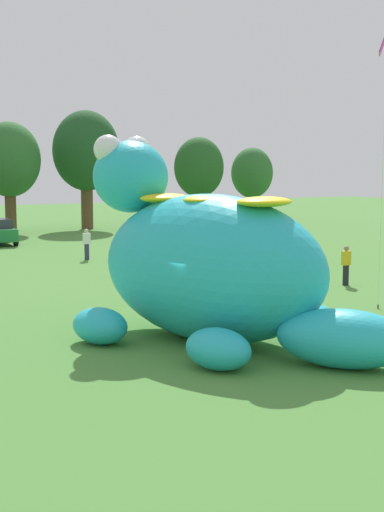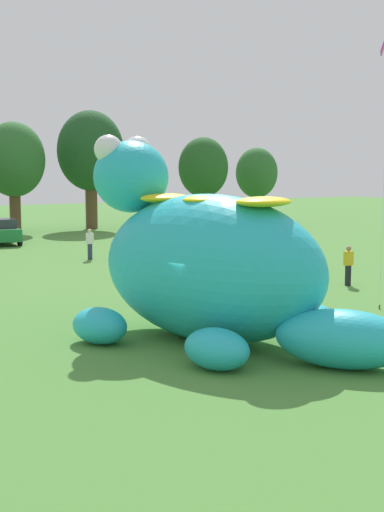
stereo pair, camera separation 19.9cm
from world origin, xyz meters
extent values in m
plane|color=#4C8438|center=(0.00, 0.00, 0.00)|extent=(160.00, 160.00, 0.00)
ellipsoid|color=#23B2C6|center=(0.48, 0.01, 2.14)|extent=(6.05, 8.43, 4.28)
ellipsoid|color=#23B2C6|center=(-0.56, 3.07, 4.74)|extent=(2.94, 3.08, 2.26)
sphere|color=white|center=(-1.26, 3.19, 5.59)|extent=(0.90, 0.90, 0.90)
sphere|color=white|center=(-0.08, 3.59, 5.59)|extent=(0.90, 0.90, 0.90)
ellipsoid|color=yellow|center=(-0.07, 1.63, 4.11)|extent=(2.06, 1.85, 0.29)
ellipsoid|color=yellow|center=(0.48, 0.01, 4.11)|extent=(2.06, 1.85, 0.29)
ellipsoid|color=yellow|center=(1.10, -1.79, 4.11)|extent=(2.06, 1.85, 0.29)
ellipsoid|color=#23B2C6|center=(-2.44, 1.22, 0.52)|extent=(1.83, 2.16, 1.05)
ellipsoid|color=#23B2C6|center=(2.06, 2.76, 0.52)|extent=(1.83, 2.16, 1.05)
ellipsoid|color=#23B2C6|center=(-0.92, -2.68, 0.52)|extent=(1.83, 2.16, 1.05)
ellipsoid|color=#23B2C6|center=(3.23, -1.27, 0.52)|extent=(1.83, 2.16, 1.05)
ellipsoid|color=#23B2C6|center=(1.89, -4.14, 0.75)|extent=(3.48, 3.74, 1.50)
cylinder|color=black|center=(3.09, 30.63, 0.32)|extent=(0.27, 0.65, 0.64)
cylinder|color=black|center=(2.97, 28.09, 0.32)|extent=(0.27, 0.65, 0.64)
cylinder|color=brown|center=(5.48, 37.90, 1.52)|extent=(0.87, 0.87, 3.05)
ellipsoid|color=#2D662D|center=(5.48, 37.90, 5.73)|extent=(4.88, 4.88, 5.86)
cylinder|color=brown|center=(12.00, 38.16, 1.73)|extent=(0.99, 0.99, 3.45)
ellipsoid|color=#1E4C23|center=(12.00, 38.16, 6.49)|extent=(5.53, 5.53, 6.63)
cylinder|color=brown|center=(21.74, 36.20, 1.37)|extent=(0.78, 0.78, 2.73)
ellipsoid|color=#235623|center=(21.74, 36.20, 5.13)|extent=(4.37, 4.37, 5.24)
cylinder|color=brown|center=(28.45, 37.65, 1.23)|extent=(0.70, 0.70, 2.46)
ellipsoid|color=#2D662D|center=(28.45, 37.65, 4.63)|extent=(3.94, 3.94, 4.73)
cylinder|color=#2D334C|center=(4.30, 19.06, 0.44)|extent=(0.26, 0.26, 0.88)
cube|color=white|center=(4.30, 19.06, 1.18)|extent=(0.38, 0.22, 0.60)
sphere|color=beige|center=(4.30, 19.06, 1.60)|extent=(0.22, 0.22, 0.22)
cylinder|color=black|center=(10.71, 5.38, 0.44)|extent=(0.26, 0.26, 0.88)
cube|color=gold|center=(10.71, 5.38, 1.18)|extent=(0.38, 0.22, 0.60)
sphere|color=#9E7051|center=(10.71, 5.38, 1.60)|extent=(0.22, 0.22, 0.22)
cylinder|color=brown|center=(8.17, 0.92, 0.07)|extent=(0.06, 0.06, 0.15)
cylinder|color=silver|center=(8.17, 0.92, 4.89)|extent=(0.01, 0.01, 9.48)
camera|label=1|loc=(-10.11, -17.13, 4.98)|focal=49.35mm
camera|label=2|loc=(-9.94, -17.23, 4.98)|focal=49.35mm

